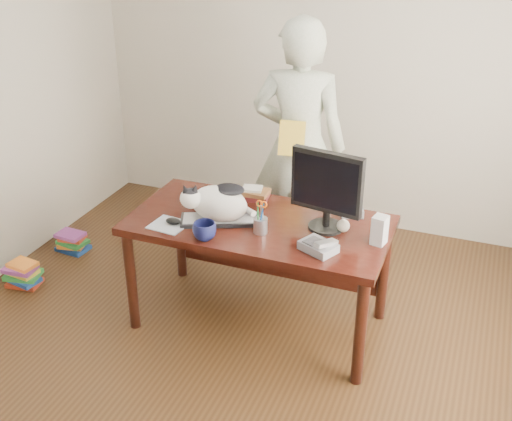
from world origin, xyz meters
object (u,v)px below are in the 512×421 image
object	(u,v)px
baseball	(343,226)
person	(299,147)
phone	(319,246)
book_pile_b	(72,242)
keyboard	(220,220)
mouse	(173,221)
pen_cup	(261,224)
book_stack	(254,194)
book_pile_a	(23,274)
monitor	(327,187)
cat	(217,202)
speaker	(380,230)
calculator	(352,209)
coffee_mug	(205,231)
desk	(263,237)

from	to	relation	value
baseball	person	size ratio (longest dim) A/B	0.04
phone	book_pile_b	bearing A→B (deg)	-169.17
keyboard	phone	world-z (taller)	phone
keyboard	mouse	distance (m)	0.28
pen_cup	person	xyz separation A→B (m)	(-0.08, 0.99, 0.12)
book_stack	book_pile_a	world-z (taller)	book_stack
mouse	book_pile_a	world-z (taller)	mouse
book_pile_a	monitor	bearing A→B (deg)	6.62
cat	speaker	size ratio (longest dim) A/B	2.55
phone	speaker	world-z (taller)	speaker
calculator	keyboard	bearing A→B (deg)	-170.47
coffee_mug	calculator	bearing A→B (deg)	41.93
keyboard	book_pile_b	size ratio (longest dim) A/B	1.96
baseball	book_stack	size ratio (longest dim) A/B	0.36
keyboard	person	size ratio (longest dim) A/B	0.27
book_stack	calculator	distance (m)	0.65
monitor	coffee_mug	world-z (taller)	monitor
monitor	book_pile_a	distance (m)	2.36
speaker	coffee_mug	bearing A→B (deg)	-150.28
cat	monitor	world-z (taller)	monitor
keyboard	coffee_mug	size ratio (longest dim) A/B	3.70
pen_cup	book_pile_b	distance (m)	1.98
person	book_pile_b	bearing A→B (deg)	9.23
desk	book_pile_b	world-z (taller)	desk
speaker	desk	bearing A→B (deg)	-174.97
pen_cup	calculator	size ratio (longest dim) A/B	1.00
monitor	coffee_mug	size ratio (longest dim) A/B	3.63
speaker	mouse	bearing A→B (deg)	-158.44
book_stack	book_pile_a	distance (m)	1.82
pen_cup	monitor	bearing A→B (deg)	27.08
pen_cup	book_pile_a	distance (m)	1.95
calculator	book_pile_b	world-z (taller)	calculator
pen_cup	calculator	xyz separation A→B (m)	(0.44, 0.45, -0.03)
coffee_mug	cat	bearing A→B (deg)	95.90
person	book_pile_a	distance (m)	2.20
monitor	book_stack	bearing A→B (deg)	165.29
pen_cup	book_pile_a	size ratio (longest dim) A/B	0.80
coffee_mug	mouse	bearing A→B (deg)	159.07
coffee_mug	book_stack	size ratio (longest dim) A/B	0.63
baseball	book_pile_a	world-z (taller)	baseball
phone	baseball	size ratio (longest dim) A/B	3.07
mouse	phone	world-z (taller)	phone
cat	mouse	xyz separation A→B (m)	(-0.23, -0.13, -0.11)
monitor	person	world-z (taller)	person
book_stack	book_pile_a	size ratio (longest dim) A/B	0.81
keyboard	baseball	bearing A→B (deg)	-11.77
book_pile_b	keyboard	bearing A→B (deg)	-16.27
monitor	mouse	bearing A→B (deg)	-152.97
coffee_mug	book_pile_a	distance (m)	1.70
baseball	book_stack	distance (m)	0.70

